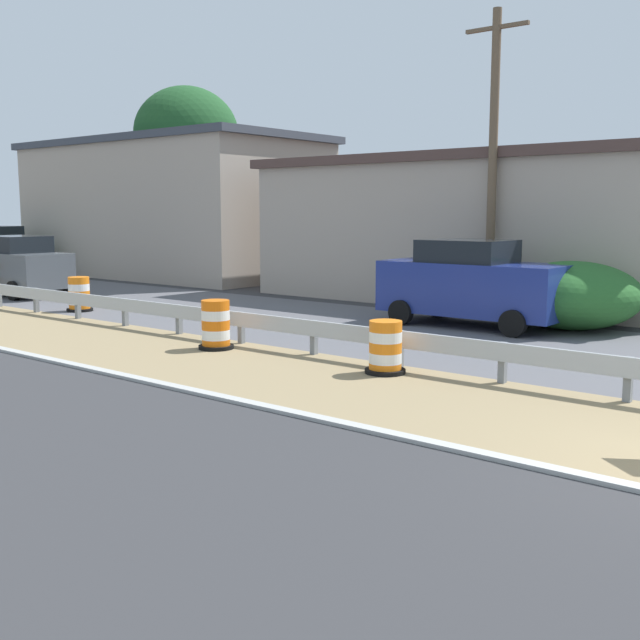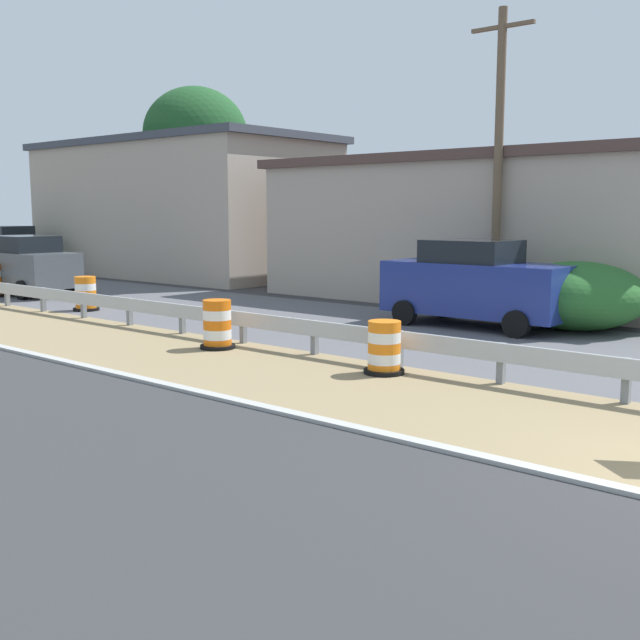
% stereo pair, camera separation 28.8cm
% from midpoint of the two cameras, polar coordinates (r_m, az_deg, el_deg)
% --- Properties ---
extents(traffic_barrel_nearest, '(0.73, 0.73, 0.95)m').
position_cam_midpoint_polar(traffic_barrel_nearest, '(13.67, 4.31, -2.24)').
color(traffic_barrel_nearest, orange).
rests_on(traffic_barrel_nearest, ground).
extents(traffic_barrel_close, '(0.74, 0.74, 1.04)m').
position_cam_midpoint_polar(traffic_barrel_close, '(16.21, -8.31, -0.52)').
color(traffic_barrel_close, orange).
rests_on(traffic_barrel_close, ground).
extents(traffic_barrel_mid, '(0.75, 0.75, 1.00)m').
position_cam_midpoint_polar(traffic_barrel_mid, '(23.21, -17.91, 1.73)').
color(traffic_barrel_mid, orange).
rests_on(traffic_barrel_mid, ground).
extents(car_trailing_near_lane, '(2.11, 4.65, 2.17)m').
position_cam_midpoint_polar(car_trailing_near_lane, '(19.49, 10.90, 2.71)').
color(car_trailing_near_lane, navy).
rests_on(car_trailing_near_lane, ground).
extents(car_lead_far_lane, '(2.05, 4.65, 2.04)m').
position_cam_midpoint_polar(car_lead_far_lane, '(28.41, -22.17, 3.80)').
color(car_lead_far_lane, '#4C5156').
rests_on(car_lead_far_lane, ground).
extents(roadside_shop_near, '(8.33, 14.52, 4.64)m').
position_cam_midpoint_polar(roadside_shop_near, '(26.28, 12.58, 6.76)').
color(roadside_shop_near, '#AD9E8E').
rests_on(roadside_shop_near, ground).
extents(roadside_shop_far, '(7.27, 14.16, 6.00)m').
position_cam_midpoint_polar(roadside_shop_far, '(35.53, -11.23, 8.22)').
color(roadside_shop_far, '#AD9E8E').
rests_on(roadside_shop_far, ground).
extents(utility_pole_near, '(0.24, 1.80, 8.22)m').
position_cam_midpoint_polar(utility_pole_near, '(21.66, 12.42, 11.63)').
color(utility_pole_near, brown).
rests_on(utility_pole_near, ground).
extents(bush_roadside, '(3.32, 3.32, 1.68)m').
position_cam_midpoint_polar(bush_roadside, '(19.67, 17.96, 1.78)').
color(bush_roadside, '#286028').
rests_on(bush_roadside, ground).
extents(tree_roadside, '(4.42, 4.42, 8.11)m').
position_cam_midpoint_polar(tree_roadside, '(33.83, -10.21, 13.48)').
color(tree_roadside, brown).
rests_on(tree_roadside, ground).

